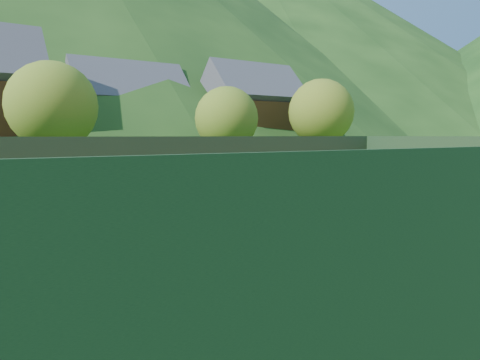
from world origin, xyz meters
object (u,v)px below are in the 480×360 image
student_c (349,181)px  student_d (332,180)px  coach (246,206)px  student_a (227,187)px  tennis_net (253,202)px  chalet_mid (128,118)px  chalet_right (252,117)px  ball_hopper (144,244)px  student_b (293,185)px

student_c → student_d: size_ratio=1.26×
coach → student_a: (2.80, 5.94, -0.19)m
student_a → tennis_net: size_ratio=0.11×
chalet_mid → chalet_right: (14.00, -4.00, 0.27)m
ball_hopper → chalet_right: (26.12, 34.89, 4.49)m
tennis_net → chalet_mid: bearing=80.0°
coach → chalet_mid: chalet_mid is taller
student_a → ball_hopper: 10.75m
student_b → chalet_right: size_ratio=0.14×
student_a → student_c: 6.23m
student_c → chalet_right: chalet_right is taller
student_c → student_d: (0.74, 1.90, -0.17)m
chalet_mid → student_b: bearing=-95.2°
ball_hopper → chalet_mid: 40.95m
chalet_right → student_c: bearing=-114.9°
student_b → ball_hopper: (-9.17, -6.21, -0.07)m
student_c → tennis_net: size_ratio=0.14×
student_d → ball_hopper: bearing=19.8°
tennis_net → ball_hopper: 7.84m
ball_hopper → chalet_right: bearing=53.2°
student_d → student_a: bearing=-11.5°
student_a → chalet_right: bearing=-108.2°
coach → student_a: bearing=83.8°
student_c → ball_hopper: student_c is taller
student_b → student_c: bearing=168.5°
student_a → student_c: (5.93, -1.92, 0.14)m
coach → tennis_net: (2.00, 2.60, -0.37)m
student_c → student_a: bearing=-34.4°
student_a → ball_hopper: (-6.92, -8.23, 0.06)m
tennis_net → ball_hopper: size_ratio=12.07×
student_c → tennis_net: (-6.73, -1.42, -0.32)m
student_b → student_c: student_c is taller
student_a → student_c: bearing=179.7°
chalet_right → coach: bearing=-124.0°
student_a → tennis_net: 3.44m
coach → student_b: (5.05, 3.92, -0.06)m
coach → chalet_right: size_ratio=0.15×
student_a → ball_hopper: student_a is taller
coach → chalet_mid: (8.00, 36.60, 4.10)m
student_b → student_c: (3.68, 0.10, 0.01)m
coach → chalet_mid: size_ratio=0.14×
student_c → tennis_net: student_c is taller
student_c → tennis_net: 6.89m
ball_hopper → student_c: bearing=26.1°
coach → chalet_right: 39.57m
tennis_net → chalet_mid: 34.81m
student_d → chalet_right: bearing=-126.5°
student_b → chalet_right: (16.95, 28.67, 4.42)m
tennis_net → coach: bearing=-127.6°
student_c → chalet_mid: chalet_mid is taller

